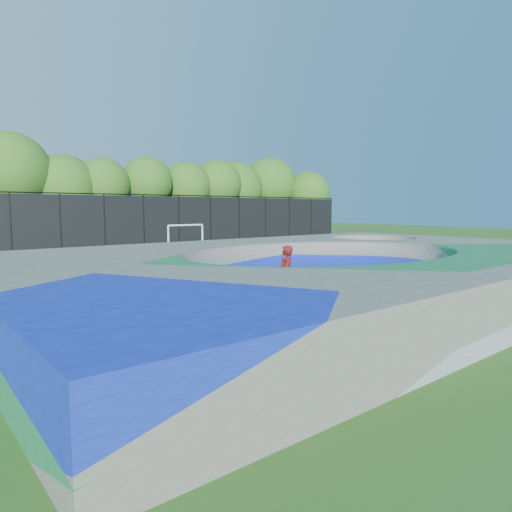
% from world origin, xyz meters
% --- Properties ---
extents(ground, '(120.00, 120.00, 0.00)m').
position_xyz_m(ground, '(0.00, 0.00, 0.00)').
color(ground, '#2B5A19').
rests_on(ground, ground).
extents(skate_deck, '(22.00, 14.00, 1.50)m').
position_xyz_m(skate_deck, '(0.00, 0.00, 0.75)').
color(skate_deck, gray).
rests_on(skate_deck, ground).
extents(skater, '(0.78, 0.65, 1.84)m').
position_xyz_m(skater, '(-2.53, -0.65, 0.92)').
color(skater, red).
rests_on(skater, ground).
extents(skateboard, '(0.81, 0.43, 0.05)m').
position_xyz_m(skateboard, '(-2.53, -0.65, 0.03)').
color(skateboard, black).
rests_on(skateboard, ground).
extents(soccer_goal, '(2.85, 0.12, 1.88)m').
position_xyz_m(soccer_goal, '(4.13, 16.77, 1.30)').
color(soccer_goal, white).
rests_on(soccer_goal, ground).
extents(fence, '(48.09, 0.09, 4.04)m').
position_xyz_m(fence, '(0.00, 21.00, 2.10)').
color(fence, black).
rests_on(fence, ground).
extents(treeline, '(54.34, 7.92, 8.49)m').
position_xyz_m(treeline, '(0.31, 25.87, 5.04)').
color(treeline, '#413020').
rests_on(treeline, ground).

